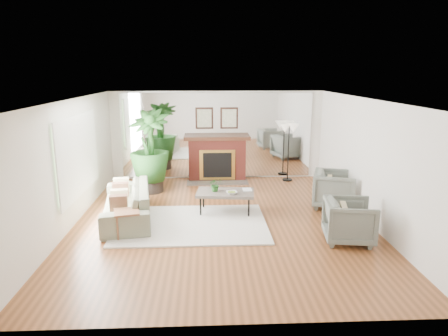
{
  "coord_description": "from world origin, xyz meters",
  "views": [
    {
      "loc": [
        -0.31,
        -7.8,
        3.04
      ],
      "look_at": [
        0.07,
        0.6,
        0.99
      ],
      "focal_mm": 32.0,
      "sensor_mm": 36.0,
      "label": 1
    }
  ],
  "objects_px": {
    "potted_ficus": "(150,149)",
    "floor_lamp": "(289,133)",
    "armchair_back": "(334,189)",
    "armchair_front": "(349,221)",
    "sofa": "(127,203)",
    "side_table": "(127,215)",
    "fireplace": "(217,157)",
    "coffee_table": "(225,193)"
  },
  "relations": [
    {
      "from": "side_table",
      "to": "potted_ficus",
      "type": "xyz_separation_m",
      "value": [
        0.07,
        2.9,
        0.7
      ]
    },
    {
      "from": "floor_lamp",
      "to": "fireplace",
      "type": "bearing_deg",
      "value": 175.46
    },
    {
      "from": "fireplace",
      "to": "potted_ficus",
      "type": "bearing_deg",
      "value": -147.96
    },
    {
      "from": "armchair_back",
      "to": "armchair_front",
      "type": "distance_m",
      "value": 1.92
    },
    {
      "from": "fireplace",
      "to": "floor_lamp",
      "type": "xyz_separation_m",
      "value": [
        2.0,
        -0.16,
        0.72
      ]
    },
    {
      "from": "side_table",
      "to": "potted_ficus",
      "type": "height_order",
      "value": "potted_ficus"
    },
    {
      "from": "coffee_table",
      "to": "fireplace",
      "type": "bearing_deg",
      "value": 92.03
    },
    {
      "from": "floor_lamp",
      "to": "sofa",
      "type": "bearing_deg",
      "value": -144.58
    },
    {
      "from": "coffee_table",
      "to": "side_table",
      "type": "relative_size",
      "value": 2.4
    },
    {
      "from": "armchair_front",
      "to": "side_table",
      "type": "bearing_deg",
      "value": 93.22
    },
    {
      "from": "sofa",
      "to": "armchair_back",
      "type": "xyz_separation_m",
      "value": [
        4.6,
        0.52,
        0.07
      ]
    },
    {
      "from": "floor_lamp",
      "to": "armchair_back",
      "type": "bearing_deg",
      "value": -75.52
    },
    {
      "from": "potted_ficus",
      "to": "armchair_back",
      "type": "bearing_deg",
      "value": -17.84
    },
    {
      "from": "coffee_table",
      "to": "armchair_front",
      "type": "xyz_separation_m",
      "value": [
        2.18,
        -1.6,
        -0.06
      ]
    },
    {
      "from": "armchair_front",
      "to": "side_table",
      "type": "xyz_separation_m",
      "value": [
        -4.08,
        0.38,
        0.04
      ]
    },
    {
      "from": "sofa",
      "to": "fireplace",
      "type": "bearing_deg",
      "value": 137.33
    },
    {
      "from": "armchair_front",
      "to": "potted_ficus",
      "type": "height_order",
      "value": "potted_ficus"
    },
    {
      "from": "sofa",
      "to": "floor_lamp",
      "type": "relative_size",
      "value": 1.47
    },
    {
      "from": "sofa",
      "to": "potted_ficus",
      "type": "distance_m",
      "value": 2.09
    },
    {
      "from": "fireplace",
      "to": "armchair_front",
      "type": "height_order",
      "value": "fireplace"
    },
    {
      "from": "armchair_front",
      "to": "potted_ficus",
      "type": "relative_size",
      "value": 0.41
    },
    {
      "from": "potted_ficus",
      "to": "coffee_table",
      "type": "bearing_deg",
      "value": -42.7
    },
    {
      "from": "armchair_back",
      "to": "coffee_table",
      "type": "bearing_deg",
      "value": 115.55
    },
    {
      "from": "fireplace",
      "to": "armchair_front",
      "type": "xyz_separation_m",
      "value": [
        2.28,
        -4.37,
        -0.27
      ]
    },
    {
      "from": "potted_ficus",
      "to": "floor_lamp",
      "type": "bearing_deg",
      "value": 13.92
    },
    {
      "from": "coffee_table",
      "to": "potted_ficus",
      "type": "height_order",
      "value": "potted_ficus"
    },
    {
      "from": "coffee_table",
      "to": "armchair_back",
      "type": "bearing_deg",
      "value": 6.74
    },
    {
      "from": "potted_ficus",
      "to": "side_table",
      "type": "bearing_deg",
      "value": -91.33
    },
    {
      "from": "armchair_back",
      "to": "floor_lamp",
      "type": "height_order",
      "value": "floor_lamp"
    },
    {
      "from": "side_table",
      "to": "armchair_back",
      "type": "bearing_deg",
      "value": 18.91
    },
    {
      "from": "armchair_back",
      "to": "potted_ficus",
      "type": "distance_m",
      "value": 4.61
    },
    {
      "from": "sofa",
      "to": "side_table",
      "type": "distance_m",
      "value": 1.01
    },
    {
      "from": "coffee_table",
      "to": "floor_lamp",
      "type": "xyz_separation_m",
      "value": [
        1.9,
        2.62,
        0.93
      ]
    },
    {
      "from": "armchair_back",
      "to": "armchair_front",
      "type": "xyz_separation_m",
      "value": [
        -0.32,
        -1.89,
        -0.03
      ]
    },
    {
      "from": "armchair_back",
      "to": "side_table",
      "type": "xyz_separation_m",
      "value": [
        -4.4,
        -1.51,
        0.01
      ]
    },
    {
      "from": "side_table",
      "to": "armchair_front",
      "type": "bearing_deg",
      "value": -5.38
    },
    {
      "from": "armchair_back",
      "to": "armchair_front",
      "type": "relative_size",
      "value": 1.06
    },
    {
      "from": "armchair_front",
      "to": "side_table",
      "type": "relative_size",
      "value": 1.59
    },
    {
      "from": "armchair_back",
      "to": "potted_ficus",
      "type": "bearing_deg",
      "value": 90.98
    },
    {
      "from": "coffee_table",
      "to": "potted_ficus",
      "type": "relative_size",
      "value": 0.62
    },
    {
      "from": "sofa",
      "to": "side_table",
      "type": "relative_size",
      "value": 4.37
    },
    {
      "from": "potted_ficus",
      "to": "floor_lamp",
      "type": "distance_m",
      "value": 3.85
    }
  ]
}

